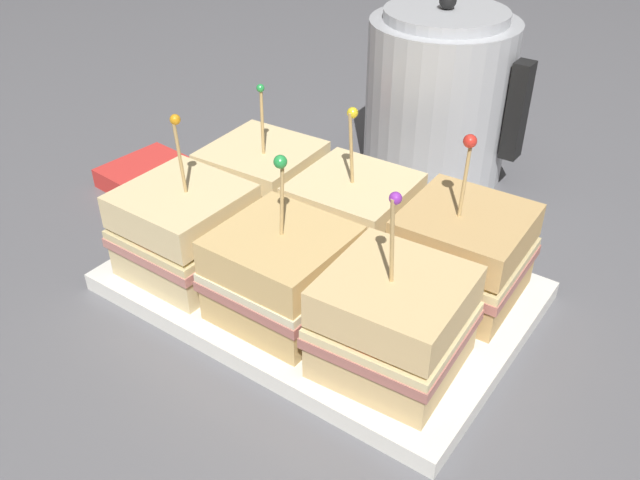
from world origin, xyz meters
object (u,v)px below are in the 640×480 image
(sandwich_front_right, at_px, (393,323))
(sandwich_back_left, at_px, (263,183))
(sandwich_back_right, at_px, (462,254))
(kettle_steel, at_px, (439,96))
(sandwich_back_center, at_px, (353,217))
(serving_platter, at_px, (320,286))
(sandwich_front_left, at_px, (185,230))
(napkin_stack, at_px, (151,176))
(sandwich_front_center, at_px, (283,274))

(sandwich_front_right, height_order, sandwich_back_left, sandwich_front_right)
(sandwich_back_left, xyz_separation_m, sandwich_back_right, (0.24, 0.00, 0.00))
(kettle_steel, bearing_deg, sandwich_back_right, -57.66)
(sandwich_front_right, distance_m, kettle_steel, 0.39)
(sandwich_back_center, xyz_separation_m, sandwich_back_right, (0.12, 0.00, 0.00))
(serving_platter, bearing_deg, sandwich_back_center, 89.75)
(sandwich_front_left, relative_size, sandwich_back_right, 1.00)
(napkin_stack, bearing_deg, sandwich_back_center, 0.18)
(sandwich_front_right, distance_m, sandwich_back_center, 0.16)
(serving_platter, height_order, sandwich_back_right, sandwich_back_right)
(sandwich_back_center, xyz_separation_m, kettle_steel, (-0.03, 0.24, 0.04))
(sandwich_front_right, xyz_separation_m, napkin_stack, (-0.41, 0.12, -0.05))
(kettle_steel, bearing_deg, sandwich_front_right, -67.63)
(serving_platter, relative_size, kettle_steel, 1.71)
(sandwich_back_left, bearing_deg, sandwich_back_right, 0.12)
(sandwich_front_left, xyz_separation_m, sandwich_front_center, (0.12, 0.00, -0.00))
(serving_platter, height_order, kettle_steel, kettle_steel)
(sandwich_front_center, relative_size, sandwich_front_right, 0.94)
(serving_platter, height_order, sandwich_front_left, sandwich_front_left)
(sandwich_back_left, relative_size, sandwich_back_right, 0.96)
(sandwich_front_center, distance_m, napkin_stack, 0.32)
(sandwich_back_center, bearing_deg, napkin_stack, -179.82)
(serving_platter, height_order, napkin_stack, napkin_stack)
(kettle_steel, bearing_deg, sandwich_front_center, -84.69)
(sandwich_front_right, bearing_deg, serving_platter, 152.45)
(sandwich_back_right, height_order, napkin_stack, sandwich_back_right)
(sandwich_front_left, bearing_deg, napkin_stack, 147.43)
(sandwich_front_left, height_order, sandwich_back_left, sandwich_front_left)
(sandwich_back_left, relative_size, kettle_steel, 0.70)
(sandwich_back_right, xyz_separation_m, kettle_steel, (-0.15, 0.24, 0.04))
(serving_platter, height_order, sandwich_front_center, sandwich_front_center)
(sandwich_back_right, bearing_deg, sandwich_back_left, -179.88)
(sandwich_back_left, bearing_deg, napkin_stack, -178.98)
(sandwich_front_right, bearing_deg, sandwich_back_right, 88.48)
(serving_platter, relative_size, sandwich_back_right, 2.35)
(kettle_steel, xyz_separation_m, napkin_stack, (-0.27, -0.24, -0.09))
(sandwich_back_left, height_order, sandwich_back_center, sandwich_back_center)
(sandwich_front_center, distance_m, sandwich_back_center, 0.11)
(sandwich_front_center, bearing_deg, sandwich_front_left, -178.99)
(sandwich_front_left, relative_size, kettle_steel, 0.73)
(sandwich_front_center, height_order, kettle_steel, kettle_steel)
(sandwich_back_center, distance_m, sandwich_back_right, 0.12)
(sandwich_front_center, bearing_deg, napkin_stack, 159.24)
(sandwich_front_left, xyz_separation_m, sandwich_front_right, (0.23, -0.00, 0.00))
(serving_platter, xyz_separation_m, sandwich_back_right, (0.12, 0.06, 0.05))
(kettle_steel, bearing_deg, sandwich_front_left, -103.54)
(serving_platter, distance_m, kettle_steel, 0.31)
(sandwich_front_left, relative_size, sandwich_back_center, 1.02)
(sandwich_front_left, relative_size, sandwich_front_center, 1.05)
(serving_platter, height_order, sandwich_back_left, sandwich_back_left)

